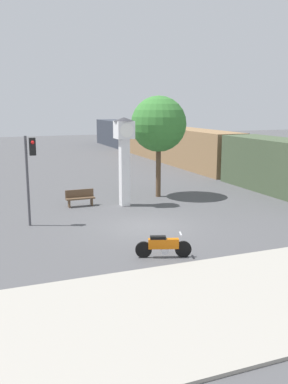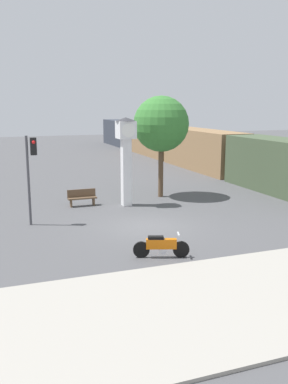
{
  "view_description": "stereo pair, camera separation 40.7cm",
  "coord_description": "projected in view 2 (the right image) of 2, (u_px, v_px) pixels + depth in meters",
  "views": [
    {
      "loc": [
        -7.19,
        -17.86,
        5.61
      ],
      "look_at": [
        -0.26,
        -0.31,
        1.71
      ],
      "focal_mm": 40.0,
      "sensor_mm": 36.0,
      "label": 1
    },
    {
      "loc": [
        -6.81,
        -18.0,
        5.61
      ],
      "look_at": [
        -0.26,
        -0.31,
        1.71
      ],
      "focal_mm": 40.0,
      "sensor_mm": 36.0,
      "label": 2
    }
  ],
  "objects": [
    {
      "name": "motorcycle",
      "position": [
        161.0,
        246.0,
        15.83
      ],
      "size": [
        2.01,
        0.82,
        0.92
      ],
      "rotation": [
        0.0,
        0.0,
        -0.34
      ],
      "color": "black",
      "rests_on": "ground_plane"
    },
    {
      "name": "street_tree",
      "position": [
        161.0,
        124.0,
        25.48
      ],
      "size": [
        3.32,
        3.32,
        6.1
      ],
      "color": "brown",
      "rests_on": "ground_plane"
    },
    {
      "name": "sidewalk_strip",
      "position": [
        244.0,
        297.0,
        12.56
      ],
      "size": [
        36.0,
        6.0,
        0.1
      ],
      "color": "#9E998E",
      "rests_on": "ground_plane"
    },
    {
      "name": "ground_plane",
      "position": [
        147.0,
        226.0,
        19.98
      ],
      "size": [
        120.0,
        120.0,
        0.0
      ],
      "primitive_type": "plane",
      "color": "#4C4C4F"
    },
    {
      "name": "freight_train",
      "position": [
        176.0,
        144.0,
        42.45
      ],
      "size": [
        2.8,
        45.16,
        3.4
      ],
      "color": "#425138",
      "rests_on": "ground_plane"
    },
    {
      "name": "bench",
      "position": [
        82.0,
        197.0,
        23.91
      ],
      "size": [
        1.6,
        0.44,
        0.92
      ],
      "color": "brown",
      "rests_on": "ground_plane"
    },
    {
      "name": "traffic_light",
      "position": [
        31.0,
        164.0,
        19.68
      ],
      "size": [
        0.5,
        0.35,
        4.2
      ],
      "color": "#47474C",
      "rests_on": "ground_plane"
    },
    {
      "name": "clock_tower",
      "position": [
        126.0,
        148.0,
        23.46
      ],
      "size": [
        1.14,
        1.14,
        4.9
      ],
      "color": "white",
      "rests_on": "ground_plane"
    }
  ]
}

